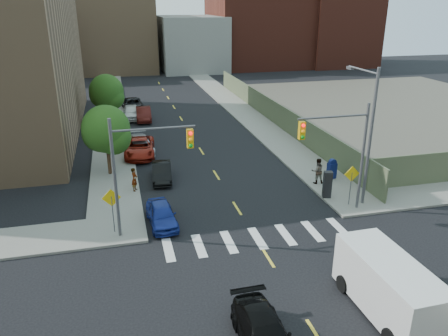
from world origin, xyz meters
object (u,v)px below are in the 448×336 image
parked_car_red (140,147)px  parked_car_grey (133,104)px  cargo_van (386,284)px  mailbox (332,169)px  parked_car_white (131,112)px  pedestrian_west (134,179)px  pedestrian_east (317,171)px  payphone (327,184)px  parked_car_blue (162,214)px  parked_car_silver (141,144)px  black_sedan (264,334)px  parked_car_black (162,172)px  parked_car_maroon (144,114)px

parked_car_red → parked_car_grey: size_ratio=1.04×
cargo_van → mailbox: size_ratio=3.69×
parked_car_white → pedestrian_west: pedestrian_west is taller
pedestrian_east → parked_car_red: bearing=-31.6°
parked_car_red → payphone: payphone is taller
parked_car_blue → parked_car_silver: (-0.29, 14.04, 0.04)m
parked_car_red → cargo_van: bearing=-64.0°
parked_car_grey → black_sedan: bearing=-89.6°
parked_car_white → mailbox: 26.14m
black_sedan → cargo_van: size_ratio=0.80×
black_sedan → pedestrian_west: 16.76m
pedestrian_east → parked_car_silver: bearing=-34.6°
parked_car_black → black_sedan: 18.20m
parked_car_white → payphone: (11.80, -25.31, 0.29)m
parked_car_blue → mailbox: (13.22, 3.98, 0.22)m
parked_car_red → payphone: 16.90m
parked_car_white → cargo_van: bearing=-75.2°
parked_car_black → black_sedan: bearing=-78.8°
parked_car_maroon → parked_car_blue: bearing=-89.5°
parked_car_silver → parked_car_white: (-0.21, 12.19, 0.08)m
payphone → pedestrian_east: pedestrian_east is taller
parked_car_white → black_sedan: (3.21, -37.30, -0.13)m
parked_car_grey → black_sedan: size_ratio=1.16×
parked_car_grey → pedestrian_west: pedestrian_west is taller
cargo_van → pedestrian_west: (-9.80, 15.38, -0.35)m
black_sedan → pedestrian_east: bearing=57.2°
parked_car_blue → parked_car_black: size_ratio=0.98×
parked_car_silver → pedestrian_east: bearing=-46.4°
parked_car_white → pedestrian_west: 21.05m
parked_car_red → parked_car_white: (-0.06, 13.16, 0.03)m
payphone → black_sedan: bearing=-110.8°
parked_car_blue → mailbox: mailbox is taller
parked_car_grey → black_sedan: 41.76m
parked_car_white → pedestrian_east: bearing=-61.0°
black_sedan → mailbox: (10.51, 15.05, 0.23)m
parked_car_red → black_sedan: bearing=-77.6°
parked_car_red → parked_car_maroon: (1.24, 12.08, 0.01)m
parked_car_silver → pedestrian_east: (12.01, -10.71, 0.40)m
parked_car_silver → cargo_van: bearing=-74.7°
parked_car_blue → parked_car_white: parked_car_white is taller
cargo_van → mailbox: cargo_van is taller
parked_car_blue → pedestrian_east: size_ratio=2.04×
parked_car_maroon → black_sedan: parked_car_maroon is taller
cargo_van → parked_car_silver: bearing=108.8°
parked_car_blue → parked_car_red: size_ratio=0.72×
pedestrian_west → parked_car_white: bearing=16.7°
parked_car_grey → payphone: bearing=-72.5°
parked_car_blue → mailbox: size_ratio=2.56×
parked_car_maroon → parked_car_grey: parked_car_maroon is taller
parked_car_maroon → payphone: (10.50, -24.22, 0.32)m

